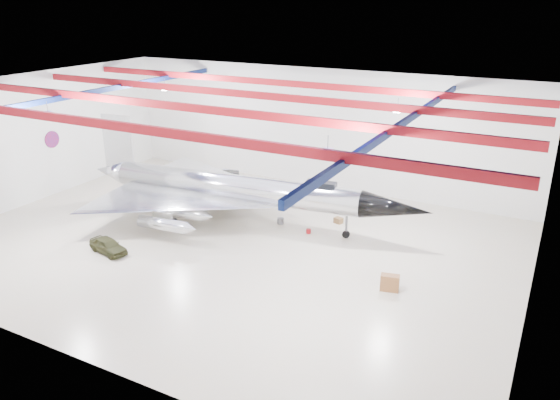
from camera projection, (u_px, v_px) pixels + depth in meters
The scene contains 16 objects.
floor at pixel (230, 243), 39.85m from camera, with size 40.00×40.00×0.00m, color beige.
wall_back at pixel (317, 128), 50.35m from camera, with size 40.00×40.00×0.00m, color silver.
wall_left at pixel (32, 139), 46.73m from camera, with size 30.00×30.00×0.00m, color silver.
wall_right at pixel (542, 224), 29.14m from camera, with size 30.00×30.00×0.00m, color silver.
ceiling at pixel (225, 92), 36.02m from camera, with size 40.00×40.00×0.00m, color #0A0F38.
ceiling_structure at pixel (225, 102), 36.25m from camera, with size 39.50×29.50×1.08m.
wall_roundel at pixel (52, 139), 48.53m from camera, with size 1.50×1.50×0.10m, color #B21414.
jet_aircraft at pixel (234, 191), 43.00m from camera, with size 28.57×18.07×7.79m.
jeep at pixel (108, 246), 38.17m from camera, with size 1.30×3.23×1.10m, color #303118.
desk at pixel (390, 283), 33.26m from camera, with size 1.14×0.57×1.04m, color brown.
toolbox_red at pixel (236, 199), 48.21m from camera, with size 0.43×0.34×0.30m, color maroon.
engine_drum at pixel (281, 221), 43.21m from camera, with size 0.52×0.52×0.47m, color #59595B.
parts_bin at pixel (338, 220), 43.34m from camera, with size 0.64×0.51×0.45m, color olive.
crate_small at pixel (226, 194), 49.31m from camera, with size 0.41×0.33×0.29m, color #59595B.
tool_chest at pixel (309, 231), 41.48m from camera, with size 0.37×0.37×0.33m, color maroon.
spares_box at pixel (301, 201), 47.55m from camera, with size 0.41×0.41×0.37m, color #59595B.
Camera 1 is at (20.22, -30.31, 16.85)m, focal length 35.00 mm.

